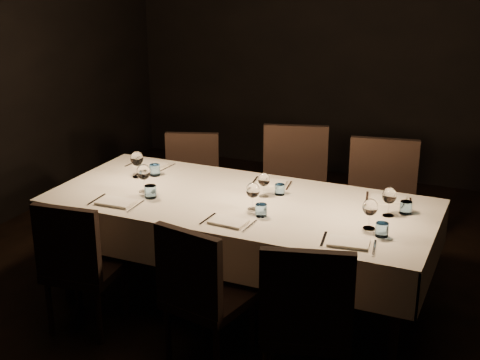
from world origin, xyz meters
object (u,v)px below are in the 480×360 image
at_px(chair_near_left, 78,261).
at_px(chair_near_center, 201,290).
at_px(chair_far_center, 294,189).
at_px(chair_far_right, 380,205).
at_px(dining_table, 240,211).
at_px(chair_far_left, 191,184).
at_px(chair_near_right, 306,318).

relative_size(chair_near_left, chair_near_center, 0.99).
xyz_separation_m(chair_near_center, chair_far_center, (-0.01, 1.61, 0.06)).
bearing_deg(chair_far_right, chair_far_center, 164.39).
xyz_separation_m(dining_table, chair_far_left, (-0.78, 0.78, -0.18)).
relative_size(dining_table, chair_near_right, 2.61).
height_order(chair_near_center, chair_far_left, chair_far_left).
bearing_deg(chair_near_right, chair_far_center, -84.06).
relative_size(chair_near_center, chair_far_right, 0.88).
bearing_deg(chair_near_center, chair_far_left, -49.87).
height_order(chair_near_left, chair_far_left, chair_far_left).
bearing_deg(chair_near_right, dining_table, -64.29).
bearing_deg(chair_far_right, chair_near_left, -145.64).
distance_m(dining_table, chair_near_right, 1.15).
distance_m(chair_near_left, chair_near_center, 0.86).
xyz_separation_m(dining_table, chair_far_center, (0.08, 0.85, -0.12)).
distance_m(chair_near_left, chair_far_center, 1.80).
height_order(chair_near_center, chair_far_right, chair_far_right).
bearing_deg(chair_near_left, chair_far_right, -141.26).
bearing_deg(chair_far_right, chair_near_right, -100.98).
distance_m(chair_near_left, chair_far_right, 2.16).
bearing_deg(chair_near_left, chair_near_right, 169.37).
distance_m(chair_near_left, chair_far_left, 1.52).
height_order(chair_near_left, chair_far_center, chair_far_center).
xyz_separation_m(chair_far_center, chair_far_right, (0.68, -0.06, -0.00)).
relative_size(chair_near_center, chair_far_left, 1.00).
bearing_deg(chair_far_right, dining_table, -144.59).
bearing_deg(chair_near_right, chair_far_right, -105.95).
relative_size(chair_far_left, chair_far_right, 0.88).
height_order(dining_table, chair_near_right, chair_near_right).
distance_m(chair_far_left, chair_far_center, 0.86).
bearing_deg(chair_near_left, chair_far_center, -124.30).
bearing_deg(chair_near_right, chair_near_left, -19.98).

